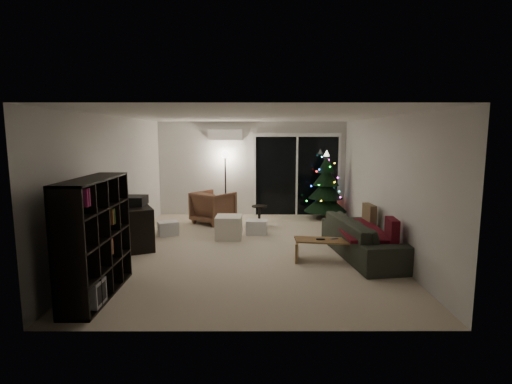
# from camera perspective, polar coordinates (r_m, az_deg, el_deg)

# --- Properties ---
(room) EXTENTS (6.50, 7.51, 2.60)m
(room) POSITION_cam_1_polar(r_m,az_deg,el_deg) (9.00, 2.25, 0.89)
(room) COLOR beige
(room) RESTS_ON ground
(bookshelf) EXTENTS (0.64, 1.65, 1.61)m
(bookshelf) POSITION_cam_1_polar(r_m,az_deg,el_deg) (5.85, -23.79, -6.03)
(bookshelf) COLOR black
(bookshelf) RESTS_ON floor
(media_cabinet) EXTENTS (0.98, 1.38, 0.81)m
(media_cabinet) POSITION_cam_1_polar(r_m,az_deg,el_deg) (8.17, -16.77, -4.59)
(media_cabinet) COLOR black
(media_cabinet) RESTS_ON floor
(stereo) EXTENTS (0.41, 0.49, 0.17)m
(stereo) POSITION_cam_1_polar(r_m,az_deg,el_deg) (8.08, -16.92, -1.19)
(stereo) COLOR black
(stereo) RESTS_ON media_cabinet
(armchair) EXTENTS (1.19, 1.20, 0.79)m
(armchair) POSITION_cam_1_polar(r_m,az_deg,el_deg) (9.86, -6.12, -2.15)
(armchair) COLOR brown
(armchair) RESTS_ON floor
(ottoman) EXTENTS (0.55, 0.55, 0.48)m
(ottoman) POSITION_cam_1_polar(r_m,az_deg,el_deg) (8.41, -3.91, -5.04)
(ottoman) COLOR silver
(ottoman) RESTS_ON floor
(cardboard_box_a) EXTENTS (0.51, 0.45, 0.30)m
(cardboard_box_a) POSITION_cam_1_polar(r_m,az_deg,el_deg) (8.89, -12.46, -5.08)
(cardboard_box_a) COLOR silver
(cardboard_box_a) RESTS_ON floor
(cardboard_box_b) EXTENTS (0.47, 0.37, 0.31)m
(cardboard_box_b) POSITION_cam_1_polar(r_m,az_deg,el_deg) (8.76, 0.11, -5.04)
(cardboard_box_b) COLOR silver
(cardboard_box_b) RESTS_ON floor
(side_table) EXTENTS (0.38, 0.38, 0.46)m
(side_table) POSITION_cam_1_polar(r_m,az_deg,el_deg) (9.66, 0.47, -3.31)
(side_table) COLOR black
(side_table) RESTS_ON floor
(floor_lamp) EXTENTS (0.27, 0.27, 1.67)m
(floor_lamp) POSITION_cam_1_polar(r_m,az_deg,el_deg) (10.51, -4.38, 0.96)
(floor_lamp) COLOR black
(floor_lamp) RESTS_ON floor
(sofa) EXTENTS (1.20, 2.40, 0.67)m
(sofa) POSITION_cam_1_polar(r_m,az_deg,el_deg) (7.44, 15.29, -6.33)
(sofa) COLOR #2C3027
(sofa) RESTS_ON floor
(sofa_throw) EXTENTS (0.72, 1.66, 0.06)m
(sofa_throw) POSITION_cam_1_polar(r_m,az_deg,el_deg) (7.38, 14.58, -5.22)
(sofa_throw) COLOR maroon
(sofa_throw) RESTS_ON sofa
(cushion_a) EXTENTS (0.17, 0.45, 0.44)m
(cushion_a) POSITION_cam_1_polar(r_m,az_deg,el_deg) (8.06, 15.87, -3.25)
(cushion_a) COLOR brown
(cushion_a) RESTS_ON sofa
(cushion_b) EXTENTS (0.16, 0.45, 0.44)m
(cushion_b) POSITION_cam_1_polar(r_m,az_deg,el_deg) (6.85, 18.84, -5.41)
(cushion_b) COLOR maroon
(cushion_b) RESTS_ON sofa
(coffee_table) EXTENTS (1.22, 0.58, 0.37)m
(coffee_table) POSITION_cam_1_polar(r_m,az_deg,el_deg) (7.09, 10.37, -8.16)
(coffee_table) COLOR olive
(coffee_table) RESTS_ON floor
(remote_a) EXTENTS (0.15, 0.04, 0.02)m
(remote_a) POSITION_cam_1_polar(r_m,az_deg,el_deg) (7.02, 9.19, -6.67)
(remote_a) COLOR black
(remote_a) RESTS_ON coffee_table
(remote_b) EXTENTS (0.14, 0.08, 0.02)m
(remote_b) POSITION_cam_1_polar(r_m,az_deg,el_deg) (7.11, 11.13, -6.52)
(remote_b) COLOR slate
(remote_b) RESTS_ON coffee_table
(christmas_tree) EXTENTS (1.30, 1.30, 1.76)m
(christmas_tree) POSITION_cam_1_polar(r_m,az_deg,el_deg) (10.38, 9.96, 1.02)
(christmas_tree) COLOR black
(christmas_tree) RESTS_ON floor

